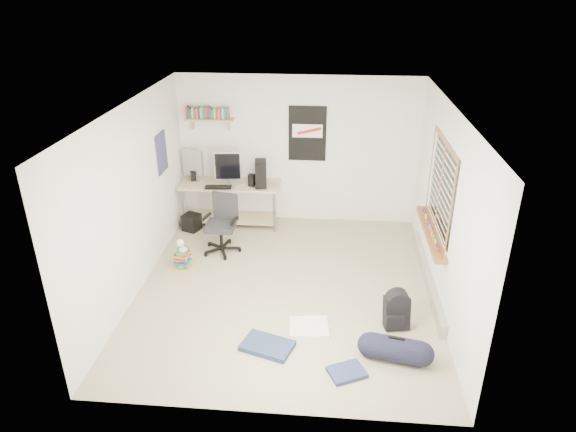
# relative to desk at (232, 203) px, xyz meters

# --- Properties ---
(floor) EXTENTS (4.00, 4.50, 0.01)m
(floor) POSITION_rel_desk_xyz_m (1.12, -2.00, -0.37)
(floor) COLOR gray
(floor) RESTS_ON ground
(ceiling) EXTENTS (4.00, 4.50, 0.01)m
(ceiling) POSITION_rel_desk_xyz_m (1.12, -2.00, 2.14)
(ceiling) COLOR white
(ceiling) RESTS_ON ground
(back_wall) EXTENTS (4.00, 0.01, 2.50)m
(back_wall) POSITION_rel_desk_xyz_m (1.12, 0.25, 0.89)
(back_wall) COLOR silver
(back_wall) RESTS_ON ground
(left_wall) EXTENTS (0.01, 4.50, 2.50)m
(left_wall) POSITION_rel_desk_xyz_m (-0.88, -2.00, 0.89)
(left_wall) COLOR silver
(left_wall) RESTS_ON ground
(right_wall) EXTENTS (0.01, 4.50, 2.50)m
(right_wall) POSITION_rel_desk_xyz_m (3.13, -2.00, 0.89)
(right_wall) COLOR silver
(right_wall) RESTS_ON ground
(desk) EXTENTS (1.82, 1.31, 0.76)m
(desk) POSITION_rel_desk_xyz_m (0.00, 0.00, 0.00)
(desk) COLOR beige
(desk) RESTS_ON floor
(monitor_left) EXTENTS (0.39, 0.22, 0.42)m
(monitor_left) POSITION_rel_desk_xyz_m (-0.63, 0.00, 0.61)
(monitor_left) COLOR #A6A6AB
(monitor_left) RESTS_ON desk
(monitor_right) EXTENTS (0.45, 0.16, 0.49)m
(monitor_right) POSITION_rel_desk_xyz_m (0.01, -0.22, 0.64)
(monitor_right) COLOR #B0AFB5
(monitor_right) RESTS_ON desk
(pc_tower) EXTENTS (0.23, 0.40, 0.40)m
(pc_tower) POSITION_rel_desk_xyz_m (0.53, -0.12, 0.60)
(pc_tower) COLOR black
(pc_tower) RESTS_ON desk
(keyboard) EXTENTS (0.44, 0.19, 0.02)m
(keyboard) POSITION_rel_desk_xyz_m (-0.15, -0.30, 0.41)
(keyboard) COLOR black
(keyboard) RESTS_ON desk
(speaker_left) EXTENTS (0.11, 0.11, 0.17)m
(speaker_left) POSITION_rel_desk_xyz_m (-0.63, -0.03, 0.48)
(speaker_left) COLOR black
(speaker_left) RESTS_ON desk
(speaker_right) EXTENTS (0.12, 0.12, 0.20)m
(speaker_right) POSITION_rel_desk_xyz_m (0.39, -0.17, 0.49)
(speaker_right) COLOR black
(speaker_right) RESTS_ON desk
(office_chair) EXTENTS (0.73, 0.73, 0.92)m
(office_chair) POSITION_rel_desk_xyz_m (0.03, -1.06, 0.12)
(office_chair) COLOR #242427
(office_chair) RESTS_ON floor
(wall_shelf) EXTENTS (0.80, 0.22, 0.24)m
(wall_shelf) POSITION_rel_desk_xyz_m (-0.33, 0.14, 1.42)
(wall_shelf) COLOR tan
(wall_shelf) RESTS_ON back_wall
(poster_back_wall) EXTENTS (0.62, 0.03, 0.92)m
(poster_back_wall) POSITION_rel_desk_xyz_m (1.27, 0.23, 1.19)
(poster_back_wall) COLOR black
(poster_back_wall) RESTS_ON back_wall
(poster_left_wall) EXTENTS (0.02, 0.42, 0.60)m
(poster_left_wall) POSITION_rel_desk_xyz_m (-0.86, -0.80, 1.14)
(poster_left_wall) COLOR navy
(poster_left_wall) RESTS_ON left_wall
(window) EXTENTS (0.10, 1.50, 1.26)m
(window) POSITION_rel_desk_xyz_m (3.07, -1.70, 1.08)
(window) COLOR brown
(window) RESTS_ON right_wall
(baseboard_heater) EXTENTS (0.08, 2.50, 0.18)m
(baseboard_heater) POSITION_rel_desk_xyz_m (3.08, -1.70, -0.28)
(baseboard_heater) COLOR #B7B2A8
(baseboard_heater) RESTS_ON floor
(backpack) EXTENTS (0.33, 0.28, 0.40)m
(backpack) POSITION_rel_desk_xyz_m (2.54, -2.74, -0.16)
(backpack) COLOR black
(backpack) RESTS_ON floor
(duffel_bag) EXTENTS (0.34, 0.34, 0.57)m
(duffel_bag) POSITION_rel_desk_xyz_m (2.46, -3.36, -0.22)
(duffel_bag) COLOR black
(duffel_bag) RESTS_ON floor
(tshirt) EXTENTS (0.51, 0.45, 0.04)m
(tshirt) POSITION_rel_desk_xyz_m (1.48, -2.87, -0.34)
(tshirt) COLOR silver
(tshirt) RESTS_ON floor
(jeans_a) EXTENTS (0.66, 0.53, 0.06)m
(jeans_a) POSITION_rel_desk_xyz_m (1.02, -3.28, -0.33)
(jeans_a) COLOR #212F4C
(jeans_a) RESTS_ON floor
(jeans_b) EXTENTS (0.47, 0.42, 0.05)m
(jeans_b) POSITION_rel_desk_xyz_m (1.93, -3.63, -0.34)
(jeans_b) COLOR navy
(jeans_b) RESTS_ON floor
(book_stack) EXTENTS (0.49, 0.44, 0.28)m
(book_stack) POSITION_rel_desk_xyz_m (-0.44, -1.58, -0.21)
(book_stack) COLOR brown
(book_stack) RESTS_ON floor
(desk_lamp) EXTENTS (0.16, 0.22, 0.20)m
(desk_lamp) POSITION_rel_desk_xyz_m (-0.42, -1.60, 0.02)
(desk_lamp) COLOR white
(desk_lamp) RESTS_ON book_stack
(subwoofer) EXTENTS (0.33, 0.33, 0.28)m
(subwoofer) POSITION_rel_desk_xyz_m (-0.63, -0.37, -0.22)
(subwoofer) COLOR black
(subwoofer) RESTS_ON floor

